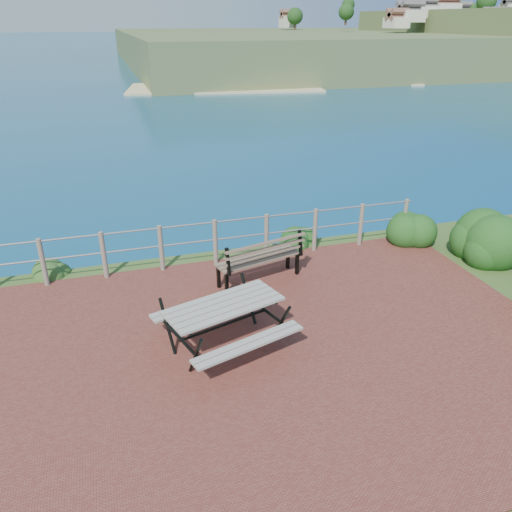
# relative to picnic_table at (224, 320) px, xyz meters

# --- Properties ---
(ground) EXTENTS (10.00, 7.00, 0.12)m
(ground) POSITION_rel_picnic_table_xyz_m (0.52, -0.33, -0.50)
(ground) COLOR brown
(ground) RESTS_ON ground
(ocean) EXTENTS (1200.00, 1200.00, 0.00)m
(ocean) POSITION_rel_picnic_table_xyz_m (0.52, 199.67, -0.50)
(ocean) COLOR #155C7E
(ocean) RESTS_ON ground
(safety_railing) EXTENTS (9.40, 0.10, 1.00)m
(safety_railing) POSITION_rel_picnic_table_xyz_m (0.52, 3.02, 0.07)
(safety_railing) COLOR #6B5B4C
(safety_railing) RESTS_ON ground
(distant_bay) EXTENTS (290.00, 232.36, 24.00)m
(distant_bay) POSITION_rel_picnic_table_xyz_m (173.59, 202.28, -2.02)
(distant_bay) COLOR #42592C
(distant_bay) RESTS_ON ground
(picnic_table) EXTENTS (1.99, 1.54, 0.78)m
(picnic_table) POSITION_rel_picnic_table_xyz_m (0.00, 0.00, 0.00)
(picnic_table) COLOR gray
(picnic_table) RESTS_ON ground
(park_bench) EXTENTS (1.84, 0.88, 1.01)m
(park_bench) POSITION_rel_picnic_table_xyz_m (1.18, 1.98, 0.16)
(park_bench) COLOR brown
(park_bench) RESTS_ON ground
(shrub_right_front) EXTENTS (1.33, 1.33, 1.89)m
(shrub_right_front) POSITION_rel_picnic_table_xyz_m (5.97, 1.46, -0.50)
(shrub_right_front) COLOR #193F13
(shrub_right_front) RESTS_ON ground
(shrub_right_edge) EXTENTS (1.06, 1.06, 1.52)m
(shrub_right_edge) POSITION_rel_picnic_table_xyz_m (5.34, 2.83, -0.50)
(shrub_right_edge) COLOR #193F13
(shrub_right_edge) RESTS_ON ground
(shrub_lip_west) EXTENTS (0.82, 0.82, 0.59)m
(shrub_lip_west) POSITION_rel_picnic_table_xyz_m (-2.72, 3.41, -0.50)
(shrub_lip_west) COLOR #2C5520
(shrub_lip_west) RESTS_ON ground
(shrub_lip_east) EXTENTS (0.86, 0.86, 0.63)m
(shrub_lip_east) POSITION_rel_picnic_table_xyz_m (2.60, 3.56, -0.50)
(shrub_lip_east) COLOR #193F13
(shrub_lip_east) RESTS_ON ground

